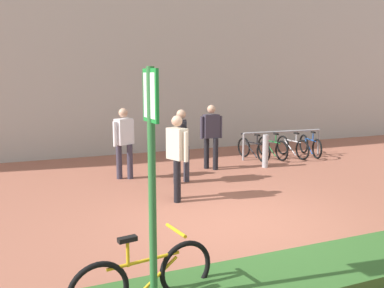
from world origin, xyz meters
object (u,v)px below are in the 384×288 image
Objects in this scene: bike_rack_cluster at (282,146)px; person_suited_dark at (181,141)px; parking_sign_post at (152,159)px; bike_at_sign at (145,278)px; bollard_steel at (265,151)px; person_shirt_blue at (124,139)px; person_suited_navy at (211,133)px; person_shirt_white at (177,152)px.

person_suited_dark is (-3.91, -1.59, 0.64)m from bike_rack_cluster.
bike_at_sign is at bearing 110.84° from parking_sign_post.
person_shirt_blue is (-3.84, 0.24, 0.53)m from bollard_steel.
person_suited_dark is 1.00× the size of person_shirt_blue.
person_suited_navy is at bearing 59.91° from parking_sign_post.
parking_sign_post is 0.97× the size of bike_rack_cluster.
parking_sign_post is 5.47m from person_suited_dark.
bike_rack_cluster is (6.13, 6.54, -1.34)m from parking_sign_post.
person_suited_dark reaches higher than bollard_steel.
person_shirt_white is 1.39m from person_suited_dark.
bike_at_sign is 0.97× the size of person_suited_dark.
bike_at_sign is at bearing -115.32° from person_suited_dark.
parking_sign_post is 7.55m from bollard_steel.
parking_sign_post is 4.09m from person_shirt_white.
person_suited_dark reaches higher than bike_rack_cluster.
person_shirt_blue is (-5.05, -0.71, 0.64)m from bike_rack_cluster.
person_shirt_white is 1.00× the size of person_suited_navy.
person_suited_dark is (-2.70, -0.64, 0.53)m from bollard_steel.
parking_sign_post is at bearing -69.16° from bike_at_sign.
bike_rack_cluster is 1.54× the size of person_shirt_blue.
person_suited_navy is (-1.45, 0.38, 0.53)m from bollard_steel.
parking_sign_post reaches higher than person_suited_dark.
bollard_steel is at bearing 48.69° from parking_sign_post.
bike_rack_cluster is at bearing 12.03° from person_suited_navy.
bike_at_sign is at bearing -101.29° from person_shirt_blue.
bike_at_sign is 6.84m from person_suited_navy.
bollard_steel is at bearing -14.70° from person_suited_navy.
person_suited_dark and person_suited_navy have the same top height.
person_suited_dark is at bearing 64.68° from bike_at_sign.
bike_at_sign is 1.86× the size of bollard_steel.
bollard_steel is 3.88m from person_shirt_blue.
bike_rack_cluster is 5.35m from person_shirt_white.
person_shirt_blue is at bearing 79.51° from parking_sign_post.
bike_rack_cluster is at bearing 32.52° from person_shirt_white.
person_shirt_white is 2.93m from person_suited_navy.
bike_rack_cluster is at bearing 46.88° from parking_sign_post.
person_suited_dark is 1.44m from person_shirt_blue.
parking_sign_post is at bearing -114.03° from person_shirt_white.
parking_sign_post is 1.50× the size of person_shirt_blue.
person_suited_navy is at bearing 39.44° from person_suited_dark.
person_suited_dark is 1.00× the size of person_suited_navy.
person_suited_dark is (2.28, 4.81, 0.63)m from bike_at_sign.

